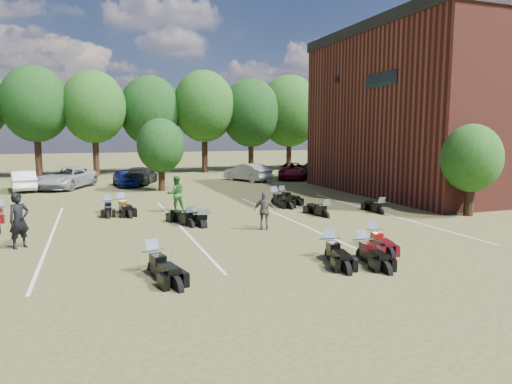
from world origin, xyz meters
name	(u,v)px	position (x,y,z in m)	size (l,w,h in m)	color
ground	(273,237)	(0.00, 0.00, 0.00)	(160.00, 160.00, 0.00)	brown
car_1	(23,181)	(-10.93, 18.67, 0.69)	(1.46, 4.19, 1.38)	white
car_2	(66,178)	(-8.21, 19.10, 0.76)	(2.53, 5.49, 1.53)	#93959B
car_3	(140,176)	(-3.00, 20.09, 0.67)	(1.89, 4.65, 1.35)	black
car_4	(125,178)	(-4.16, 19.11, 0.64)	(1.51, 3.75, 1.28)	navy
car_5	(248,172)	(5.59, 19.62, 0.73)	(1.54, 4.41, 1.45)	#A6A7A2
car_6	(292,171)	(9.73, 19.94, 0.69)	(2.29, 4.98, 1.38)	#610514
car_7	(315,170)	(11.77, 19.62, 0.75)	(2.09, 5.15, 1.50)	#3E3F43
person_black	(19,221)	(-8.84, 1.31, 0.96)	(0.70, 0.46, 1.92)	black
person_green	(176,194)	(-2.52, 6.76, 0.91)	(0.89, 0.69, 1.83)	#265F23
person_grey	(265,211)	(0.14, 1.24, 0.79)	(0.92, 0.38, 1.57)	#4F4A44
motorcycle_3	(154,273)	(-4.87, -3.07, 0.00)	(0.75, 2.35, 1.31)	black
motorcycle_4	(329,258)	(0.60, -3.37, 0.00)	(0.72, 2.27, 1.26)	black
motorcycle_5	(362,258)	(1.55, -3.75, 0.00)	(0.71, 2.22, 1.24)	black
motorcycle_6	(373,246)	(2.80, -2.51, 0.00)	(0.67, 2.11, 1.17)	#420910
motorcycle_9	(205,227)	(-2.04, 2.63, 0.00)	(0.65, 2.04, 1.14)	black
motorcycle_10	(201,227)	(-2.21, 2.59, 0.00)	(0.68, 2.12, 1.18)	black
motorcycle_11	(190,227)	(-2.61, 2.90, 0.00)	(0.76, 2.37, 1.32)	black
motorcycle_12	(325,217)	(3.81, 2.89, 0.00)	(0.69, 2.15, 1.20)	black
motorcycle_13	(380,214)	(6.80, 2.82, 0.00)	(0.67, 2.09, 1.16)	black
motorcycle_14	(1,218)	(-10.53, 7.78, 0.00)	(0.66, 2.06, 1.15)	#41090A
motorcycle_16	(108,212)	(-5.75, 7.74, 0.00)	(0.69, 2.16, 1.20)	black
motorcycle_17	(122,212)	(-5.12, 7.63, 0.00)	(0.78, 2.44, 1.36)	black
motorcycle_19	(283,201)	(3.89, 8.17, 0.00)	(0.72, 2.25, 1.25)	black
motorcycle_20	(275,204)	(3.08, 7.43, 0.00)	(0.78, 2.44, 1.36)	black
tree_line	(150,108)	(-1.00, 29.00, 6.31)	(56.00, 6.00, 9.79)	black
young_tree_near_building	(471,158)	(10.50, 1.00, 2.75)	(2.80, 2.80, 4.16)	black
young_tree_midfield	(161,145)	(-2.00, 15.50, 3.09)	(3.20, 3.20, 4.70)	black
parking_lines	(181,227)	(-3.00, 3.00, 0.01)	(20.10, 14.00, 0.01)	silver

